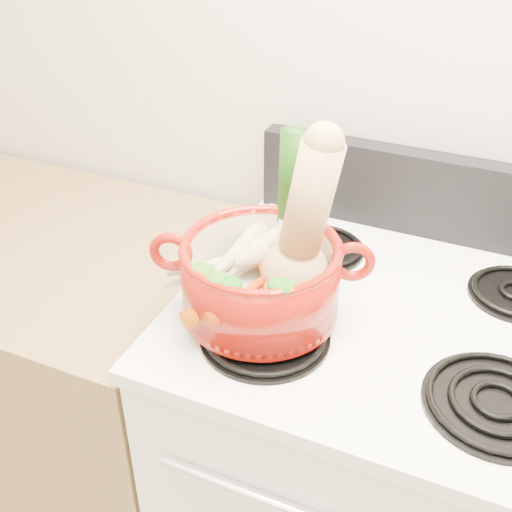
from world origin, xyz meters
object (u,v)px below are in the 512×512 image
at_px(stove_body, 370,485).
at_px(squash, 297,222).
at_px(dutch_oven, 261,279).
at_px(leek, 291,210).

xyz_separation_m(stove_body, squash, (-0.17, -0.08, 0.68)).
bearing_deg(dutch_oven, squash, 12.06).
bearing_deg(dutch_oven, stove_body, 8.23).
height_order(dutch_oven, leek, leek).
bearing_deg(leek, stove_body, 19.65).
distance_m(stove_body, squash, 0.71).
bearing_deg(stove_body, leek, -164.19).
bearing_deg(squash, dutch_oven, -154.39).
height_order(dutch_oven, squash, squash).
relative_size(stove_body, leek, 3.03).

